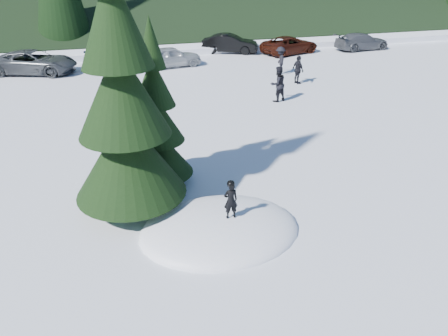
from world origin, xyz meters
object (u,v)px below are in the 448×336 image
object	(u,v)px
spruce_tall	(123,103)
child_skier	(231,200)
adult_0	(278,84)
spruce_short	(156,124)
car_2	(34,62)
adult_2	(280,60)
car_3	(119,59)
adult_1	(298,70)
car_5	(230,44)
car_7	(362,41)
car_4	(171,57)
car_6	(290,45)

from	to	relation	value
spruce_tall	child_skier	size ratio (longest dim) A/B	8.12
child_skier	adult_0	distance (m)	11.84
spruce_short	car_2	distance (m)	17.31
adult_2	car_3	world-z (taller)	adult_2
spruce_short	child_skier	size ratio (longest dim) A/B	5.06
adult_1	car_3	world-z (taller)	adult_1
car_5	car_7	size ratio (longest dim) A/B	0.95
spruce_tall	spruce_short	world-z (taller)	spruce_tall
child_skier	adult_2	bearing A→B (deg)	-116.36
spruce_tall	adult_1	size ratio (longest dim) A/B	5.39
spruce_tall	car_3	distance (m)	17.84
adult_2	car_4	xyz separation A→B (m)	(-6.21, 3.58, -0.17)
adult_0	car_7	distance (m)	14.97
spruce_short	car_6	xyz separation A→B (m)	(12.09, 17.54, -1.48)
adult_2	adult_0	bearing A→B (deg)	-7.84
spruce_tall	car_6	bearing A→B (deg)	55.34
spruce_tall	car_7	xyz separation A→B (m)	(18.96, 18.71, -2.69)
spruce_tall	child_skier	distance (m)	3.89
spruce_tall	adult_0	distance (m)	11.94
spruce_short	car_2	xyz separation A→B (m)	(-5.52, 16.34, -1.39)
child_skier	car_7	world-z (taller)	child_skier
car_2	car_7	xyz separation A→B (m)	(23.48, 0.97, -0.08)
adult_2	car_6	world-z (taller)	adult_2
child_skier	adult_2	world-z (taller)	adult_2
child_skier	adult_0	bearing A→B (deg)	-117.77
child_skier	car_2	size ratio (longest dim) A/B	0.21
adult_0	car_4	xyz separation A→B (m)	(-4.02, 8.64, -0.23)
spruce_tall	car_7	distance (m)	26.78
child_skier	adult_1	bearing A→B (deg)	-120.73
spruce_short	car_3	world-z (taller)	spruce_short
car_3	car_7	world-z (taller)	car_7
adult_2	car_2	world-z (taller)	adult_2
adult_1	car_7	size ratio (longest dim) A/B	0.37
spruce_short	adult_0	distance (m)	10.06
car_2	car_4	size ratio (longest dim) A/B	1.31
car_3	car_6	distance (m)	12.51
car_5	car_6	xyz separation A→B (m)	(4.21, -1.38, -0.05)
adult_0	car_2	xyz separation A→B (m)	(-12.50, 9.20, -0.18)
child_skier	car_4	distance (m)	19.18
spruce_short	car_6	bearing A→B (deg)	55.41
car_6	car_5	bearing A→B (deg)	53.51
spruce_short	adult_0	size ratio (longest dim) A/B	3.00
spruce_short	car_7	xyz separation A→B (m)	(17.96, 17.31, -1.48)
adult_1	car_2	distance (m)	16.19
spruce_short	car_2	world-z (taller)	spruce_short
car_5	adult_1	bearing A→B (deg)	-148.76
car_5	car_6	size ratio (longest dim) A/B	0.92
spruce_tall	car_5	size ratio (longest dim) A/B	2.09
spruce_short	car_5	xyz separation A→B (m)	(7.88, 18.92, -1.42)
child_skier	car_4	bearing A→B (deg)	-94.46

